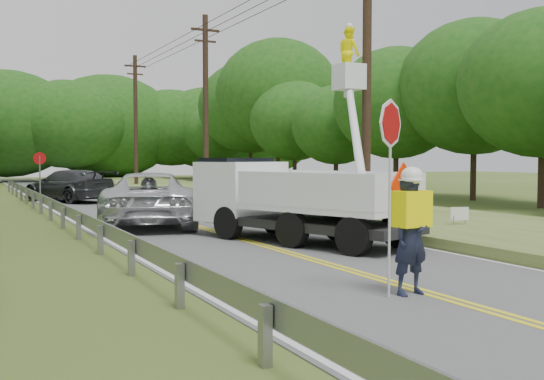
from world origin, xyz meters
name	(u,v)px	position (x,y,z in m)	size (l,w,h in m)	color
ground	(431,295)	(0.00, 0.00, 0.00)	(140.00, 140.00, 0.00)	#435721
road	(175,220)	(0.00, 14.00, 0.01)	(7.20, 96.00, 0.03)	#545557
guardrail	(57,208)	(-4.02, 14.91, 0.55)	(0.18, 48.00, 0.77)	gray
utility_poles	(261,91)	(5.00, 17.02, 5.27)	(1.60, 43.30, 10.00)	black
tall_grass_verge	(338,209)	(7.10, 14.00, 0.15)	(7.00, 96.00, 0.30)	#486626
treeline_right	(342,102)	(16.22, 27.79, 6.04)	(10.91, 52.29, 11.99)	#332319
treeline_horizon	(34,124)	(-0.50, 56.19, 5.50)	(57.50, 14.45, 10.87)	#174B12
flagger	(411,226)	(-0.36, 0.11, 1.18)	(1.20, 0.55, 3.26)	#191E33
bucket_truck	(283,186)	(1.19, 7.65, 1.51)	(5.63, 6.93, 6.51)	black
suv_silver	(149,199)	(-1.32, 12.70, 0.92)	(2.99, 6.48, 1.80)	silver
suv_darkgrey	(69,186)	(-1.97, 25.73, 0.85)	(2.34, 5.75, 1.67)	#33363A
stop_sign_permanent	(40,172)	(-3.99, 20.12, 1.70)	(0.54, 0.06, 2.55)	gray
yard_sign	(460,215)	(6.40, 6.12, 0.60)	(0.55, 0.21, 0.83)	white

